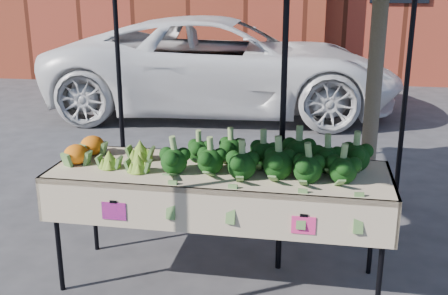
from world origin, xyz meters
The scene contains 7 objects.
ground centered at (0.00, 0.00, 0.00)m, with size 90.00×90.00×0.00m, color #2F2F32.
table centered at (0.16, -0.06, 0.45)m, with size 2.41×0.83×0.90m.
canopy centered at (0.24, 0.30, 1.37)m, with size 3.16×3.16×2.74m, color black, non-canonical shape.
broccoli_heap centered at (0.49, -0.03, 1.03)m, with size 1.46×0.56×0.25m, color black.
romanesco_cluster centered at (-0.50, -0.07, 1.00)m, with size 0.42×0.46×0.19m, color #7EAF34.
cauliflower_pair centered at (-0.87, 0.01, 0.99)m, with size 0.22×0.42×0.17m, color orange.
street_tree centered at (1.28, 0.88, 1.86)m, with size 1.88×1.88×3.71m, color #1E4C14, non-canonical shape.
Camera 1 is at (0.78, -3.64, 2.17)m, focal length 43.49 mm.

